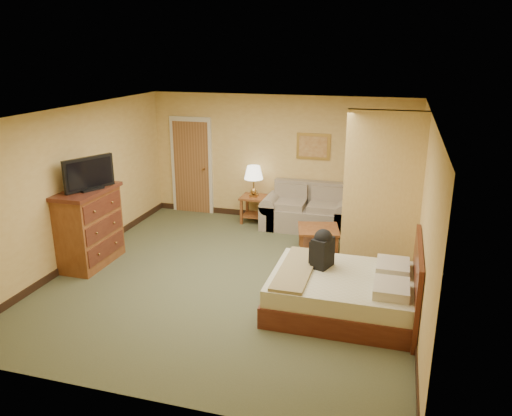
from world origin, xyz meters
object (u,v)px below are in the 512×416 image
(loveseat, at_px, (308,214))
(bed, at_px, (347,292))
(coffee_table, at_px, (318,235))
(dresser, at_px, (89,227))

(loveseat, xyz_separation_m, bed, (1.13, -3.15, -0.00))
(coffee_table, bearing_deg, loveseat, 109.16)
(dresser, distance_m, bed, 4.33)
(loveseat, bearing_deg, coffee_table, -70.84)
(loveseat, distance_m, dresser, 4.19)
(dresser, bearing_deg, loveseat, 40.56)
(loveseat, distance_m, coffee_table, 1.24)
(coffee_table, bearing_deg, bed, -70.08)
(loveseat, xyz_separation_m, dresser, (-3.17, -2.71, 0.36))
(loveseat, distance_m, bed, 3.35)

